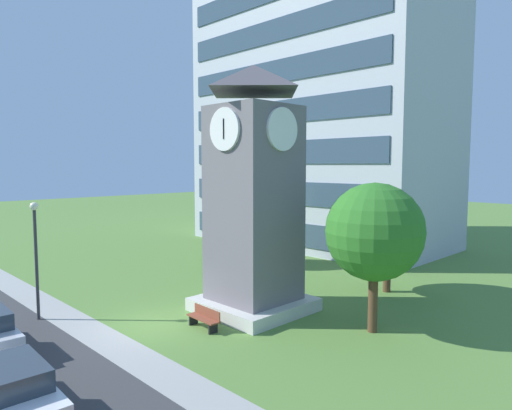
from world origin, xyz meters
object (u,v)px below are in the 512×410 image
(park_bench, at_px, (204,318))
(parked_car_white, at_px, (9,392))
(clock_tower, at_px, (254,202))
(tree_by_building, at_px, (374,232))
(tree_streetside, at_px, (242,210))
(street_lamp, at_px, (36,246))
(tree_near_tower, at_px, (388,227))

(park_bench, bearing_deg, parked_car_white, -76.80)
(clock_tower, bearing_deg, parked_car_white, -79.18)
(park_bench, xyz_separation_m, tree_by_building, (5.27, 4.80, 3.77))
(tree_streetside, height_order, tree_by_building, tree_by_building)
(tree_by_building, bearing_deg, park_bench, -137.64)
(street_lamp, relative_size, parked_car_white, 1.13)
(street_lamp, relative_size, tree_streetside, 0.94)
(tree_by_building, relative_size, tree_near_tower, 1.13)
(street_lamp, distance_m, tree_near_tower, 17.72)
(clock_tower, height_order, park_bench, clock_tower)
(clock_tower, xyz_separation_m, tree_by_building, (5.53, 1.57, -1.00))
(parked_car_white, bearing_deg, tree_streetside, 119.16)
(park_bench, height_order, street_lamp, street_lamp)
(street_lamp, xyz_separation_m, tree_streetside, (-1.92, 14.43, 0.48))
(park_bench, distance_m, tree_by_building, 8.06)
(street_lamp, xyz_separation_m, tree_by_building, (11.47, 9.44, 0.87))
(park_bench, height_order, parked_car_white, parked_car_white)
(tree_near_tower, bearing_deg, parked_car_white, -92.03)
(clock_tower, distance_m, parked_car_white, 12.44)
(park_bench, bearing_deg, tree_by_building, 42.36)
(tree_streetside, relative_size, tree_near_tower, 1.02)
(parked_car_white, bearing_deg, tree_by_building, 75.59)
(tree_near_tower, bearing_deg, tree_streetside, -174.97)
(clock_tower, distance_m, tree_by_building, 5.83)
(tree_near_tower, xyz_separation_m, parked_car_white, (-0.67, -18.95, -2.75))
(tree_streetside, relative_size, parked_car_white, 1.21)
(tree_by_building, bearing_deg, tree_near_tower, 114.21)
(tree_by_building, distance_m, tree_near_tower, 6.54)
(tree_near_tower, distance_m, parked_car_white, 19.16)
(tree_streetside, distance_m, tree_near_tower, 10.76)
(tree_streetside, distance_m, parked_car_white, 20.83)
(tree_near_tower, bearing_deg, tree_by_building, -65.79)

